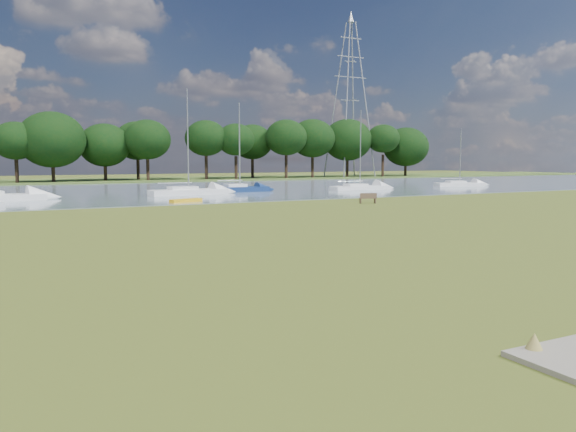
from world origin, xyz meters
name	(u,v)px	position (x,y,z in m)	size (l,w,h in m)	color
ground	(287,249)	(0.00, 0.00, 0.00)	(220.00, 220.00, 0.00)	brown
river	(106,192)	(0.00, 42.00, 0.00)	(220.00, 40.00, 0.10)	slate
far_bank	(72,182)	(0.00, 72.00, 0.00)	(220.00, 20.00, 0.40)	#4C6626
riverbank_bench	(368,198)	(15.72, 16.82, 0.42)	(1.40, 0.86, 0.83)	brown
kayak	(186,200)	(3.25, 24.00, 0.19)	(2.77, 0.65, 0.28)	yellow
pylon	(350,75)	(49.08, 70.00, 19.09)	(6.93, 4.86, 30.33)	#969AA0
tree_line	(57,140)	(-2.26, 68.00, 6.19)	(137.69, 8.60, 10.41)	black
sailboat_3	(459,183)	(41.61, 33.71, 0.45)	(6.53, 3.28, 7.20)	white
sailboat_4	(359,186)	(25.70, 32.56, 0.45)	(6.93, 2.07, 8.73)	white
sailboat_5	(188,190)	(6.08, 32.68, 0.55)	(7.59, 2.65, 10.00)	white
sailboat_6	(239,187)	(12.24, 34.82, 0.58)	(6.12, 1.89, 9.17)	navy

